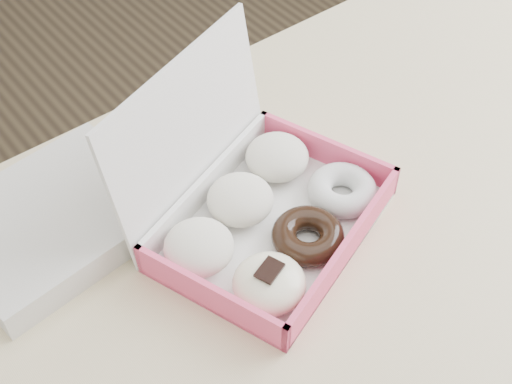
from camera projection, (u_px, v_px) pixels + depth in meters
table at (418, 228)px, 1.00m from camera, size 1.20×0.80×0.75m
donut_box at (261, 209)px, 0.88m from camera, size 0.35×0.33×0.21m
newspapers at (54, 220)px, 0.89m from camera, size 0.27×0.23×0.04m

